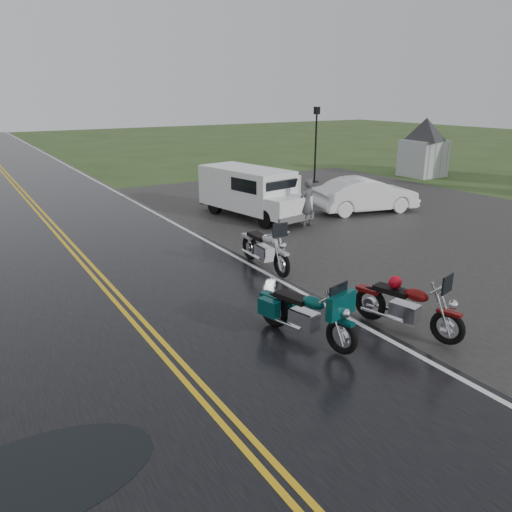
{
  "coord_description": "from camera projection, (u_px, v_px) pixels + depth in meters",
  "views": [
    {
      "loc": [
        -2.84,
        -7.12,
        4.53
      ],
      "look_at": [
        2.8,
        2.0,
        1.0
      ],
      "focal_mm": 35.0,
      "sensor_mm": 36.0,
      "label": 1
    }
  ],
  "objects": [
    {
      "name": "visitor_center",
      "position": [
        426.0,
        133.0,
        27.52
      ],
      "size": [
        16.0,
        10.0,
        4.8
      ],
      "primitive_type": null,
      "color": "#A8AAAD",
      "rests_on": "ground"
    },
    {
      "name": "ground",
      "position": [
        179.0,
        369.0,
        8.58
      ],
      "size": [
        120.0,
        120.0,
        0.0
      ],
      "primitive_type": "plane",
      "color": "#2D471E",
      "rests_on": "ground"
    },
    {
      "name": "person_at_van",
      "position": [
        307.0,
        204.0,
        17.36
      ],
      "size": [
        0.68,
        0.52,
        1.67
      ],
      "primitive_type": "imported",
      "rotation": [
        0.0,
        0.0,
        3.36
      ],
      "color": "#46474B",
      "rests_on": "ground"
    },
    {
      "name": "motorcycle_silver",
      "position": [
        282.0,
        254.0,
        12.45
      ],
      "size": [
        0.96,
        2.36,
        1.37
      ],
      "primitive_type": null,
      "rotation": [
        0.0,
        0.0,
        -0.05
      ],
      "color": "#9E9FA5",
      "rests_on": "ground"
    },
    {
      "name": "lamp_post_far_right",
      "position": [
        316.0,
        145.0,
        25.62
      ],
      "size": [
        0.33,
        0.33,
        3.88
      ],
      "primitive_type": null,
      "color": "black",
      "rests_on": "ground"
    },
    {
      "name": "parking_pad",
      "position": [
        404.0,
        223.0,
        18.11
      ],
      "size": [
        14.0,
        24.0,
        0.03
      ],
      "primitive_type": "cube",
      "color": "black",
      "rests_on": "ground"
    },
    {
      "name": "van_white",
      "position": [
        266.0,
        202.0,
        17.06
      ],
      "size": [
        2.59,
        5.02,
        1.88
      ],
      "primitive_type": null,
      "rotation": [
        0.0,
        0.0,
        0.17
      ],
      "color": "white",
      "rests_on": "ground"
    },
    {
      "name": "road",
      "position": [
        59.0,
        234.0,
        16.65
      ],
      "size": [
        8.0,
        100.0,
        0.04
      ],
      "primitive_type": "cube",
      "color": "black",
      "rests_on": "ground"
    },
    {
      "name": "motorcycle_teal",
      "position": [
        342.0,
        323.0,
        8.77
      ],
      "size": [
        1.32,
        2.36,
        1.32
      ],
      "primitive_type": null,
      "rotation": [
        0.0,
        0.0,
        0.24
      ],
      "color": "#053E3E",
      "rests_on": "ground"
    },
    {
      "name": "sedan_white",
      "position": [
        366.0,
        196.0,
        19.51
      ],
      "size": [
        4.32,
        2.32,
        1.35
      ],
      "primitive_type": "imported",
      "rotation": [
        0.0,
        0.0,
        1.34
      ],
      "color": "white",
      "rests_on": "ground"
    },
    {
      "name": "motorcycle_red",
      "position": [
        449.0,
        315.0,
        9.11
      ],
      "size": [
        1.36,
        2.37,
        1.32
      ],
      "primitive_type": null,
      "rotation": [
        0.0,
        0.0,
        0.26
      ],
      "color": "#610B0B",
      "rests_on": "ground"
    }
  ]
}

